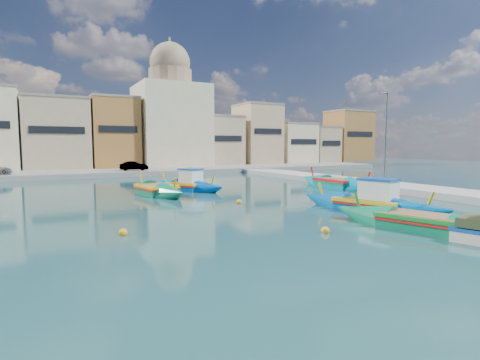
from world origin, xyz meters
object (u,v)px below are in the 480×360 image
object	(u,v)px
quay_street_lamp	(385,137)
luzzu_turquoise_cabin	(370,205)
church_block	(171,114)
luzzu_cyan_mid	(337,184)
luzzu_blue_cabin	(187,186)
luzzu_green	(156,191)
luzzu_blue_south	(421,224)

from	to	relation	value
quay_street_lamp	luzzu_turquoise_cabin	distance (m)	11.71
church_block	luzzu_cyan_mid	bearing A→B (deg)	-80.90
luzzu_blue_cabin	luzzu_green	size ratio (longest dim) A/B	0.92
church_block	luzzu_cyan_mid	distance (m)	32.63
church_block	luzzu_turquoise_cabin	size ratio (longest dim) A/B	2.08
luzzu_cyan_mid	luzzu_green	distance (m)	15.33
luzzu_cyan_mid	luzzu_green	bearing A→B (deg)	168.91
church_block	luzzu_blue_south	bearing A→B (deg)	-93.66
luzzu_turquoise_cabin	luzzu_green	size ratio (longest dim) A/B	1.08
church_block	quay_street_lamp	bearing A→B (deg)	-77.65
church_block	quay_street_lamp	size ratio (longest dim) A/B	2.39
luzzu_turquoise_cabin	luzzu_blue_cabin	world-z (taller)	luzzu_turquoise_cabin
church_block	luzzu_blue_south	xyz separation A→B (m)	(-2.89, -45.15, -8.15)
luzzu_green	luzzu_blue_south	bearing A→B (deg)	-67.04
luzzu_cyan_mid	luzzu_blue_south	size ratio (longest dim) A/B	1.11
church_block	luzzu_turquoise_cabin	distance (m)	41.54
church_block	luzzu_blue_cabin	size ratio (longest dim) A/B	2.44
quay_street_lamp	luzzu_blue_cabin	distance (m)	16.70
church_block	luzzu_cyan_mid	world-z (taller)	church_block
luzzu_turquoise_cabin	luzzu_blue_south	world-z (taller)	luzzu_turquoise_cabin
church_block	luzzu_blue_cabin	xyz separation A→B (m)	(-7.09, -26.80, -8.07)
quay_street_lamp	luzzu_turquoise_cabin	bearing A→B (deg)	-142.31
church_block	luzzu_turquoise_cabin	xyz separation A→B (m)	(-1.27, -40.73, -8.06)
quay_street_lamp	luzzu_blue_cabin	world-z (taller)	quay_street_lamp
church_block	luzzu_blue_cabin	world-z (taller)	church_block
luzzu_turquoise_cabin	luzzu_green	world-z (taller)	luzzu_turquoise_cabin
luzzu_blue_cabin	church_block	bearing A→B (deg)	75.18
luzzu_cyan_mid	quay_street_lamp	bearing A→B (deg)	-48.83
quay_street_lamp	luzzu_blue_cabin	bearing A→B (deg)	153.66
luzzu_cyan_mid	luzzu_green	xyz separation A→B (m)	(-15.05, 2.95, -0.02)
quay_street_lamp	luzzu_blue_cabin	size ratio (longest dim) A/B	1.02
quay_street_lamp	luzzu_blue_cabin	xyz separation A→B (m)	(-14.53, 7.20, -4.00)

